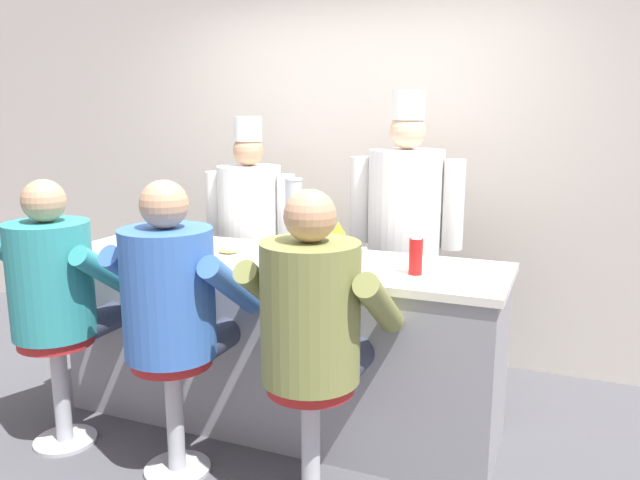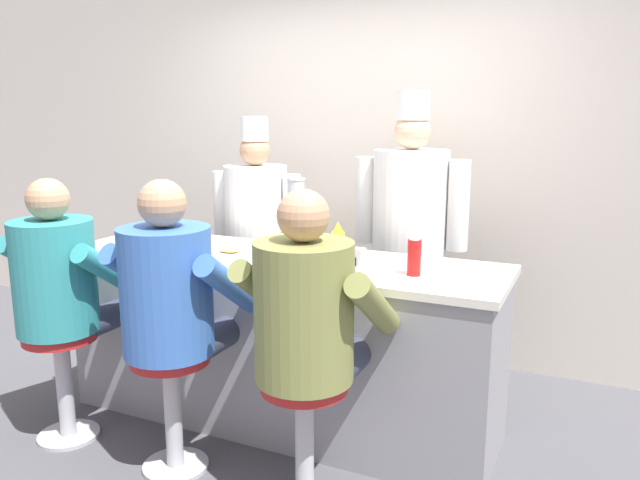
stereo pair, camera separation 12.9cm
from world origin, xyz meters
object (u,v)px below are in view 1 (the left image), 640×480
object	(u,v)px
ketchup_bottle_red	(416,253)
cook_in_whites_far	(405,227)
mustard_bottle_yellow	(338,245)
cup_stack_steel	(294,214)
breakfast_plate	(228,254)
coffee_mug_tan	(167,250)
diner_seated_olive	(314,320)
cereal_bowl	(178,246)
hot_sauce_bottle_orange	(271,255)
cook_in_whites_near	(250,231)
water_pitcher_clear	(309,237)
diner_seated_blue	(174,301)
diner_seated_teal	(57,287)
napkin_dispenser_chrome	(353,259)
coffee_mug_white	(270,257)

from	to	relation	value
ketchup_bottle_red	cook_in_whites_far	distance (m)	0.92
mustard_bottle_yellow	cup_stack_steel	world-z (taller)	cup_stack_steel
breakfast_plate	coffee_mug_tan	bearing A→B (deg)	-150.46
cup_stack_steel	diner_seated_olive	bearing A→B (deg)	-60.36
cereal_bowl	hot_sauce_bottle_orange	bearing A→B (deg)	-15.78
cook_in_whites_near	cook_in_whites_far	bearing A→B (deg)	5.65
water_pitcher_clear	cereal_bowl	distance (m)	0.77
diner_seated_blue	diner_seated_olive	xyz separation A→B (m)	(0.71, -0.00, -0.00)
mustard_bottle_yellow	hot_sauce_bottle_orange	world-z (taller)	mustard_bottle_yellow
breakfast_plate	cereal_bowl	size ratio (longest dim) A/B	1.81
ketchup_bottle_red	diner_seated_teal	distance (m)	1.82
cereal_bowl	coffee_mug_tan	distance (m)	0.20
ketchup_bottle_red	cereal_bowl	bearing A→B (deg)	179.27
diner_seated_olive	cook_in_whites_far	xyz separation A→B (m)	(0.02, 1.43, 0.16)
water_pitcher_clear	cup_stack_steel	world-z (taller)	cup_stack_steel
cup_stack_steel	diner_seated_teal	bearing A→B (deg)	-138.55
napkin_dispenser_chrome	coffee_mug_tan	bearing A→B (deg)	-173.03
diner_seated_teal	diner_seated_blue	world-z (taller)	diner_seated_blue
mustard_bottle_yellow	cook_in_whites_near	xyz separation A→B (m)	(-0.91, 0.73, -0.13)
diner_seated_blue	cook_in_whites_near	size ratio (longest dim) A/B	0.84
hot_sauce_bottle_orange	napkin_dispenser_chrome	distance (m)	0.41
ketchup_bottle_red	cup_stack_steel	distance (m)	0.83
diner_seated_teal	cook_in_whites_far	size ratio (longest dim) A/B	0.76
breakfast_plate	cup_stack_steel	world-z (taller)	cup_stack_steel
breakfast_plate	diner_seated_teal	distance (m)	0.88
diner_seated_teal	diner_seated_blue	size ratio (longest dim) A/B	0.98
diner_seated_teal	cook_in_whites_near	bearing A→B (deg)	73.44
ketchup_bottle_red	diner_seated_blue	xyz separation A→B (m)	(-1.01, -0.55, -0.20)
coffee_mug_tan	diner_seated_teal	bearing A→B (deg)	-137.71
breakfast_plate	napkin_dispenser_chrome	size ratio (longest dim) A/B	2.09
coffee_mug_white	diner_seated_olive	xyz separation A→B (m)	(0.43, -0.46, -0.14)
breakfast_plate	diner_seated_olive	bearing A→B (deg)	-36.19
ketchup_bottle_red	cereal_bowl	size ratio (longest dim) A/B	1.60
ketchup_bottle_red	cook_in_whites_far	world-z (taller)	cook_in_whites_far
cereal_bowl	cup_stack_steel	size ratio (longest dim) A/B	0.35
cereal_bowl	napkin_dispenser_chrome	bearing A→B (deg)	-3.66
diner_seated_olive	cook_in_whites_far	world-z (taller)	cook_in_whites_far
hot_sauce_bottle_orange	diner_seated_teal	xyz separation A→B (m)	(-1.03, -0.37, -0.18)
cook_in_whites_far	coffee_mug_white	bearing A→B (deg)	-114.92
cup_stack_steel	ketchup_bottle_red	bearing A→B (deg)	-20.22
cook_in_whites_near	hot_sauce_bottle_orange	bearing A→B (deg)	-56.20
napkin_dispenser_chrome	cook_in_whites_far	xyz separation A→B (m)	(0.02, 0.93, 0.00)
hot_sauce_bottle_orange	cook_in_whites_far	xyz separation A→B (m)	(0.40, 1.05, -0.01)
diner_seated_teal	cereal_bowl	bearing A→B (deg)	58.69
cup_stack_steel	diner_seated_olive	size ratio (longest dim) A/B	0.28
coffee_mug_white	diner_seated_blue	xyz separation A→B (m)	(-0.28, -0.46, -0.14)
coffee_mug_white	diner_seated_teal	bearing A→B (deg)	-155.06
cook_in_whites_far	diner_seated_teal	bearing A→B (deg)	-135.16
coffee_mug_tan	cook_in_whites_far	xyz separation A→B (m)	(1.02, 1.05, 0.02)
hot_sauce_bottle_orange	breakfast_plate	xyz separation A→B (m)	(-0.34, 0.16, -0.06)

